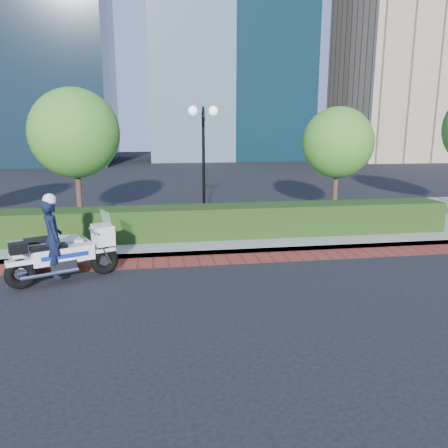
{
  "coord_description": "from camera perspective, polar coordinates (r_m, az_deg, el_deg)",
  "views": [
    {
      "loc": [
        -0.72,
        -10.13,
        3.62
      ],
      "look_at": [
        1.15,
        1.61,
        1.0
      ],
      "focal_mm": 35.0,
      "sensor_mm": 36.0,
      "label": 1
    }
  ],
  "objects": [
    {
      "name": "ground",
      "position": [
        10.78,
        -4.75,
        -7.24
      ],
      "size": [
        120.0,
        120.0,
        0.0
      ],
      "primitive_type": "plane",
      "color": "black",
      "rests_on": "ground"
    },
    {
      "name": "brick_strip",
      "position": [
        12.2,
        -5.29,
        -4.86
      ],
      "size": [
        60.0,
        1.0,
        0.01
      ],
      "primitive_type": "cube",
      "color": "maroon",
      "rests_on": "ground"
    },
    {
      "name": "tree_b",
      "position": [
        16.86,
        -18.92,
        11.15
      ],
      "size": [
        3.2,
        3.2,
        4.89
      ],
      "color": "#332319",
      "rests_on": "sidewalk"
    },
    {
      "name": "hedge_main",
      "position": [
        14.06,
        -5.93,
        0.17
      ],
      "size": [
        18.0,
        1.2,
        1.0
      ],
      "primitive_type": "cube",
      "color": "black",
      "rests_on": "sidewalk"
    },
    {
      "name": "tree_c",
      "position": [
        18.13,
        14.64,
        10.23
      ],
      "size": [
        2.8,
        2.8,
        4.3
      ],
      "color": "#332319",
      "rests_on": "sidewalk"
    },
    {
      "name": "police_motorcycle",
      "position": [
        11.44,
        -21.2,
        -3.02
      ],
      "size": [
        2.75,
        2.07,
        2.15
      ],
      "rotation": [
        0.0,
        0.0,
        0.42
      ],
      "color": "black",
      "rests_on": "ground"
    },
    {
      "name": "sidewalk",
      "position": [
        16.53,
        -6.36,
        -0.03
      ],
      "size": [
        60.0,
        8.0,
        0.15
      ],
      "primitive_type": "cube",
      "color": "gray",
      "rests_on": "ground"
    },
    {
      "name": "tower_right",
      "position": [
        57.0,
        23.16,
        21.99
      ],
      "size": [
        14.0,
        12.0,
        28.0
      ],
      "primitive_type": "cube",
      "color": "gray",
      "rests_on": "ground"
    },
    {
      "name": "lamppost",
      "position": [
        15.44,
        -2.7,
        9.97
      ],
      "size": [
        1.02,
        0.7,
        4.21
      ],
      "color": "black",
      "rests_on": "sidewalk"
    }
  ]
}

